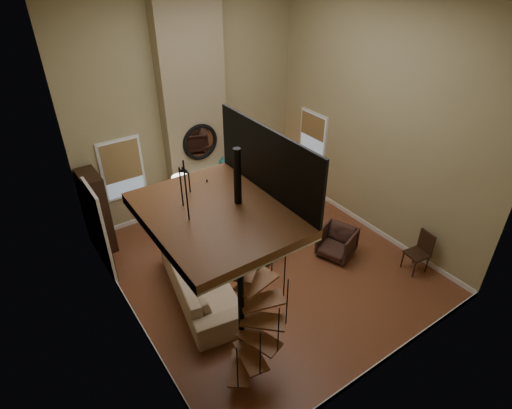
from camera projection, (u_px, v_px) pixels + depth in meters
ground at (266, 265)px, 9.34m from camera, size 6.00×6.50×0.01m
back_wall at (190, 106)px, 10.12m from camera, size 6.00×0.02×5.50m
front_wall at (409, 240)px, 5.60m from camera, size 6.00×0.02×5.50m
left_wall at (111, 201)px, 6.42m from camera, size 0.02×6.50×5.50m
right_wall at (376, 121)px, 9.29m from camera, size 0.02×6.50×5.50m
baseboard_back at (198, 200)px, 11.55m from camera, size 6.00×0.02×0.12m
baseboard_front at (377, 365)px, 7.05m from camera, size 6.00×0.02×0.12m
baseboard_left at (138, 321)px, 7.87m from camera, size 0.02×6.50×0.12m
baseboard_right at (360, 220)px, 10.73m from camera, size 0.02×6.50×0.12m
chimney_breast at (194, 109)px, 9.98m from camera, size 1.60×0.38×5.50m
hearth at (210, 212)px, 11.11m from camera, size 1.50×0.60×0.04m
firebox at (204, 191)px, 11.03m from camera, size 0.95×0.02×0.72m
mantel at (204, 172)px, 10.65m from camera, size 1.70×0.18×0.06m
mirror_frame at (200, 142)px, 10.26m from camera, size 0.94×0.10×0.94m
mirror_disc at (200, 142)px, 10.27m from camera, size 0.80×0.01×0.80m
vase_left at (183, 172)px, 10.33m from camera, size 0.24×0.24×0.25m
vase_right at (223, 161)px, 10.89m from camera, size 0.20×0.20×0.21m
window_back at (122, 168)px, 9.79m from camera, size 1.02×0.06×1.52m
window_right at (313, 138)px, 11.27m from camera, size 0.06×1.02×1.52m
entry_door at (101, 232)px, 8.61m from camera, size 0.10×1.05×2.16m
loft at (222, 208)px, 5.37m from camera, size 1.70×2.20×1.09m
spiral_stair at (241, 283)px, 6.28m from camera, size 1.47×1.47×4.06m
hutch at (97, 212)px, 9.44m from camera, size 0.41×0.87×1.94m
sofa at (201, 281)px, 8.32m from camera, size 1.50×2.82×0.78m
armchair_near at (294, 209)px, 10.64m from camera, size 0.82×0.80×0.70m
armchair_far at (338, 241)px, 9.50m from camera, size 0.98×0.97×0.70m
coffee_table at (263, 250)px, 9.34m from camera, size 1.29×0.89×0.45m
bowl at (262, 241)px, 9.26m from camera, size 0.38×0.38×0.10m
book at (280, 241)px, 9.31m from camera, size 0.21×0.26×0.02m
floor_lamp at (181, 188)px, 9.42m from camera, size 0.39×0.39×1.71m
accent_lamp at (252, 184)px, 11.91m from camera, size 0.14×0.14×0.50m
side_chair at (420, 250)px, 8.95m from camera, size 0.49×0.48×0.94m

